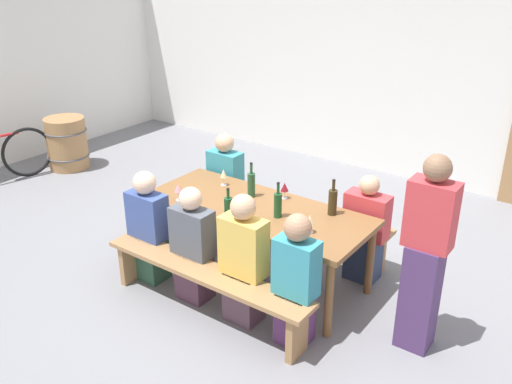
# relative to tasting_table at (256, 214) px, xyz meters

# --- Properties ---
(ground_plane) EXTENTS (24.00, 24.00, 0.00)m
(ground_plane) POSITION_rel_tasting_table_xyz_m (0.00, 0.00, -0.68)
(ground_plane) COLOR slate
(back_wall) EXTENTS (14.00, 0.20, 3.20)m
(back_wall) POSITION_rel_tasting_table_xyz_m (0.00, 3.41, 0.92)
(back_wall) COLOR silver
(back_wall) RESTS_ON ground
(tasting_table) EXTENTS (2.15, 0.89, 0.75)m
(tasting_table) POSITION_rel_tasting_table_xyz_m (0.00, 0.00, 0.00)
(tasting_table) COLOR brown
(tasting_table) RESTS_ON ground
(bench_near) EXTENTS (2.05, 0.30, 0.45)m
(bench_near) POSITION_rel_tasting_table_xyz_m (0.00, -0.75, -0.32)
(bench_near) COLOR #9E7247
(bench_near) RESTS_ON ground
(bench_far) EXTENTS (2.05, 0.30, 0.45)m
(bench_far) POSITION_rel_tasting_table_xyz_m (0.00, 0.75, -0.32)
(bench_far) COLOR #9E7247
(bench_far) RESTS_ON ground
(wine_bottle_0) EXTENTS (0.08, 0.08, 0.34)m
(wine_bottle_0) POSITION_rel_tasting_table_xyz_m (0.64, 0.27, 0.20)
(wine_bottle_0) COLOR #332814
(wine_bottle_0) RESTS_ON tasting_table
(wine_bottle_1) EXTENTS (0.07, 0.07, 0.31)m
(wine_bottle_1) POSITION_rel_tasting_table_xyz_m (-0.03, -0.36, 0.19)
(wine_bottle_1) COLOR #194723
(wine_bottle_1) RESTS_ON tasting_table
(wine_bottle_2) EXTENTS (0.07, 0.07, 0.33)m
(wine_bottle_2) POSITION_rel_tasting_table_xyz_m (0.28, -0.05, 0.19)
(wine_bottle_2) COLOR #194723
(wine_bottle_2) RESTS_ON tasting_table
(wine_bottle_3) EXTENTS (0.07, 0.07, 0.35)m
(wine_bottle_3) POSITION_rel_tasting_table_xyz_m (-0.17, 0.17, 0.20)
(wine_bottle_3) COLOR #234C2D
(wine_bottle_3) RESTS_ON tasting_table
(wine_glass_0) EXTENTS (0.08, 0.08, 0.16)m
(wine_glass_0) POSITION_rel_tasting_table_xyz_m (0.11, 0.31, 0.19)
(wine_glass_0) COLOR silver
(wine_glass_0) RESTS_ON tasting_table
(wine_glass_1) EXTENTS (0.08, 0.08, 0.17)m
(wine_glass_1) POSITION_rel_tasting_table_xyz_m (0.66, -0.14, 0.19)
(wine_glass_1) COLOR silver
(wine_glass_1) RESTS_ON tasting_table
(wine_glass_2) EXTENTS (0.07, 0.07, 0.17)m
(wine_glass_2) POSITION_rel_tasting_table_xyz_m (-0.68, -0.31, 0.19)
(wine_glass_2) COLOR silver
(wine_glass_2) RESTS_ON tasting_table
(wine_glass_3) EXTENTS (0.07, 0.07, 0.17)m
(wine_glass_3) POSITION_rel_tasting_table_xyz_m (-0.57, 0.23, 0.19)
(wine_glass_3) COLOR silver
(wine_glass_3) RESTS_ON tasting_table
(seated_guest_near_0) EXTENTS (0.38, 0.24, 1.10)m
(seated_guest_near_0) POSITION_rel_tasting_table_xyz_m (-0.81, -0.60, -0.15)
(seated_guest_near_0) COLOR #2D523B
(seated_guest_near_0) RESTS_ON ground
(seated_guest_near_1) EXTENTS (0.38, 0.24, 1.09)m
(seated_guest_near_1) POSITION_rel_tasting_table_xyz_m (-0.26, -0.60, -0.16)
(seated_guest_near_1) COLOR #563344
(seated_guest_near_1) RESTS_ON ground
(seated_guest_near_2) EXTENTS (0.39, 0.24, 1.16)m
(seated_guest_near_2) POSITION_rel_tasting_table_xyz_m (0.30, -0.60, -0.12)
(seated_guest_near_2) COLOR #583D49
(seated_guest_near_2) RESTS_ON ground
(seated_guest_near_3) EXTENTS (0.34, 0.24, 1.14)m
(seated_guest_near_3) POSITION_rel_tasting_table_xyz_m (0.81, -0.60, -0.13)
(seated_guest_near_3) COLOR #582F5E
(seated_guest_near_3) RESTS_ON ground
(seated_guest_far_0) EXTENTS (0.37, 0.24, 1.15)m
(seated_guest_far_0) POSITION_rel_tasting_table_xyz_m (-0.84, 0.60, -0.13)
(seated_guest_far_0) COLOR #42316B
(seated_guest_far_0) RESTS_ON ground
(seated_guest_far_1) EXTENTS (0.41, 0.24, 1.06)m
(seated_guest_far_1) POSITION_rel_tasting_table_xyz_m (0.84, 0.60, -0.18)
(seated_guest_far_1) COLOR #283451
(seated_guest_far_1) RESTS_ON ground
(standing_host) EXTENTS (0.35, 0.24, 1.62)m
(standing_host) POSITION_rel_tasting_table_xyz_m (1.61, -0.06, 0.11)
(standing_host) COLOR #492F5C
(standing_host) RESTS_ON ground
(wine_barrel) EXTENTS (0.60, 0.60, 0.74)m
(wine_barrel) POSITION_rel_tasting_table_xyz_m (-3.96, 0.81, -0.31)
(wine_barrel) COLOR #9E7247
(wine_barrel) RESTS_ON ground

